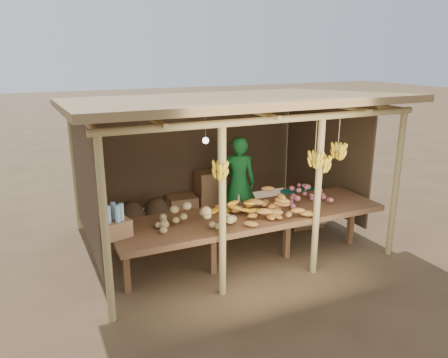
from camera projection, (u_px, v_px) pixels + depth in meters
name	position (u px, v px, depth m)	size (l,w,h in m)	color
ground	(224.00, 240.00, 7.20)	(60.00, 60.00, 0.00)	brown
stall_structure	(225.00, 124.00, 6.67)	(4.70, 3.50, 2.43)	tan
counter	(252.00, 217.00, 6.16)	(3.90, 1.05, 0.80)	brown
potato_heap	(198.00, 215.00, 5.57)	(1.10, 0.66, 0.37)	#957D4D
sweet_potato_heap	(271.00, 203.00, 6.04)	(1.00, 0.60, 0.36)	#AF712D
onion_heap	(306.00, 191.00, 6.53)	(0.84, 0.51, 0.36)	#C35F66
banana_pile	(238.00, 202.00, 6.09)	(0.60, 0.36, 0.35)	yellow
tomato_basin	(112.00, 223.00, 5.57)	(0.38, 0.38, 0.20)	navy
bottle_box	(115.00, 224.00, 5.34)	(0.40, 0.35, 0.43)	#936642
vendor	(238.00, 183.00, 7.53)	(0.59, 0.39, 1.62)	#186C29
tarp_crate	(303.00, 208.00, 7.75)	(0.72, 0.64, 0.79)	brown
carton_stack	(201.00, 197.00, 8.18)	(1.11, 0.45, 0.82)	#936642
burlap_sacks	(145.00, 215.00, 7.52)	(0.93, 0.49, 0.66)	#4D3823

